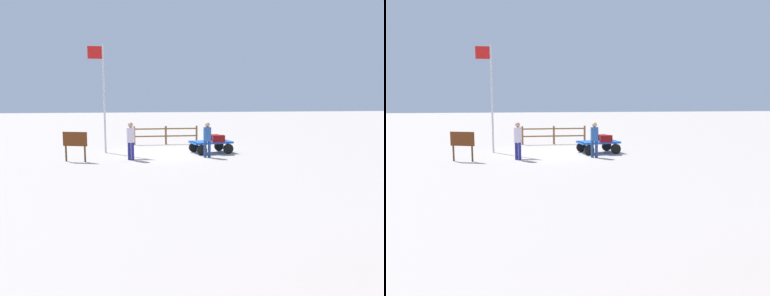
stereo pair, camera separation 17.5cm
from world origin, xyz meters
The scene contains 10 objects.
ground_plane centered at (0.00, 0.00, 0.00)m, with size 120.00×120.00×0.00m, color #B3A79D.
luggage_cart centered at (-1.91, 0.50, 0.46)m, with size 2.23×1.62×0.62m.
suitcase_tan centered at (-2.20, -0.03, 0.76)m, with size 0.62×0.49×0.29m.
suitcase_navy centered at (-2.40, 0.23, 0.76)m, with size 0.59×0.36×0.27m.
suitcase_grey centered at (-2.22, 0.97, 0.79)m, with size 0.63×0.42×0.35m.
worker_lead centered at (-1.43, 1.94, 1.00)m, with size 0.45×0.45×1.69m.
worker_trailing centered at (2.17, 2.09, 1.02)m, with size 0.51×0.51×1.73m.
flagpole centered at (3.52, -0.56, 3.21)m, with size 0.80×0.10×5.51m.
signboard centered at (4.62, 2.10, 0.90)m, with size 1.08×0.43×1.33m.
wooden_fence centered at (-0.03, -3.67, 0.65)m, with size 3.97×0.14×1.13m.
Camera 2 is at (2.17, 19.30, 2.78)m, focal length 35.06 mm.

